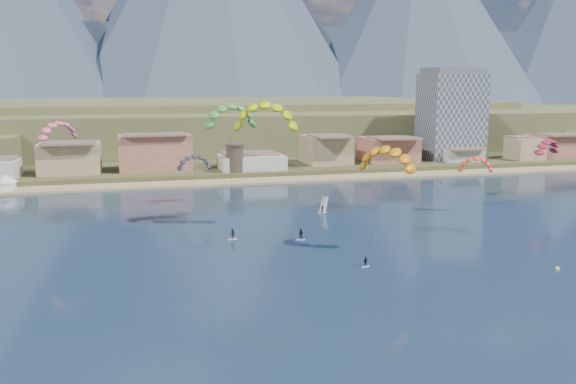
{
  "coord_description": "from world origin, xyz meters",
  "views": [
    {
      "loc": [
        -25.87,
        -66.36,
        27.9
      ],
      "look_at": [
        0.0,
        32.0,
        10.0
      ],
      "focal_mm": 37.84,
      "sensor_mm": 36.0,
      "label": 1
    }
  ],
  "objects_px": {
    "kitesurfer_yellow": "(266,112)",
    "kitesurfer_green": "(230,113)",
    "apartment_tower": "(451,114)",
    "windsurfer": "(323,208)",
    "watchtower": "(235,158)",
    "kitesurfer_orange": "(387,155)",
    "buoy": "(557,269)"
  },
  "relations": [
    {
      "from": "kitesurfer_green",
      "to": "buoy",
      "type": "xyz_separation_m",
      "value": [
        43.49,
        -41.85,
        -22.45
      ]
    },
    {
      "from": "kitesurfer_yellow",
      "to": "windsurfer",
      "type": "bearing_deg",
      "value": 36.98
    },
    {
      "from": "apartment_tower",
      "to": "kitesurfer_orange",
      "type": "height_order",
      "value": "apartment_tower"
    },
    {
      "from": "kitesurfer_orange",
      "to": "kitesurfer_yellow",
      "type": "bearing_deg",
      "value": 127.61
    },
    {
      "from": "watchtower",
      "to": "buoy",
      "type": "distance_m",
      "value": 109.15
    },
    {
      "from": "watchtower",
      "to": "windsurfer",
      "type": "bearing_deg",
      "value": -79.52
    },
    {
      "from": "apartment_tower",
      "to": "kitesurfer_yellow",
      "type": "relative_size",
      "value": 1.21
    },
    {
      "from": "windsurfer",
      "to": "buoy",
      "type": "distance_m",
      "value": 53.94
    },
    {
      "from": "kitesurfer_yellow",
      "to": "kitesurfer_green",
      "type": "xyz_separation_m",
      "value": [
        -6.08,
        4.25,
        -0.33
      ]
    },
    {
      "from": "windsurfer",
      "to": "apartment_tower",
      "type": "bearing_deg",
      "value": 44.6
    },
    {
      "from": "apartment_tower",
      "to": "watchtower",
      "type": "xyz_separation_m",
      "value": [
        -80.0,
        -14.0,
        -11.45
      ]
    },
    {
      "from": "watchtower",
      "to": "kitesurfer_green",
      "type": "distance_m",
      "value": 65.39
    },
    {
      "from": "apartment_tower",
      "to": "buoy",
      "type": "bearing_deg",
      "value": -112.09
    },
    {
      "from": "kitesurfer_yellow",
      "to": "buoy",
      "type": "distance_m",
      "value": 57.72
    },
    {
      "from": "kitesurfer_orange",
      "to": "buoy",
      "type": "relative_size",
      "value": 28.37
    },
    {
      "from": "kitesurfer_green",
      "to": "kitesurfer_yellow",
      "type": "bearing_deg",
      "value": -34.94
    },
    {
      "from": "kitesurfer_yellow",
      "to": "windsurfer",
      "type": "distance_m",
      "value": 29.14
    },
    {
      "from": "kitesurfer_yellow",
      "to": "kitesurfer_orange",
      "type": "bearing_deg",
      "value": -52.39
    },
    {
      "from": "watchtower",
      "to": "kitesurfer_yellow",
      "type": "xyz_separation_m",
      "value": [
        -5.38,
        -66.56,
        16.52
      ]
    },
    {
      "from": "kitesurfer_orange",
      "to": "apartment_tower",
      "type": "bearing_deg",
      "value": 55.6
    },
    {
      "from": "kitesurfer_orange",
      "to": "windsurfer",
      "type": "relative_size",
      "value": 5.37
    },
    {
      "from": "kitesurfer_yellow",
      "to": "kitesurfer_green",
      "type": "height_order",
      "value": "kitesurfer_yellow"
    },
    {
      "from": "watchtower",
      "to": "windsurfer",
      "type": "distance_m",
      "value": 56.04
    },
    {
      "from": "apartment_tower",
      "to": "buoy",
      "type": "distance_m",
      "value": 128.75
    },
    {
      "from": "apartment_tower",
      "to": "kitesurfer_orange",
      "type": "relative_size",
      "value": 1.6
    },
    {
      "from": "apartment_tower",
      "to": "windsurfer",
      "type": "bearing_deg",
      "value": -135.4
    },
    {
      "from": "kitesurfer_green",
      "to": "kitesurfer_orange",
      "type": "bearing_deg",
      "value": -48.56
    },
    {
      "from": "apartment_tower",
      "to": "windsurfer",
      "type": "distance_m",
      "value": 99.49
    },
    {
      "from": "kitesurfer_green",
      "to": "apartment_tower",
      "type": "bearing_deg",
      "value": 39.84
    },
    {
      "from": "apartment_tower",
      "to": "buoy",
      "type": "height_order",
      "value": "apartment_tower"
    },
    {
      "from": "apartment_tower",
      "to": "kitesurfer_green",
      "type": "height_order",
      "value": "apartment_tower"
    },
    {
      "from": "watchtower",
      "to": "kitesurfer_orange",
      "type": "bearing_deg",
      "value": -83.07
    }
  ]
}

